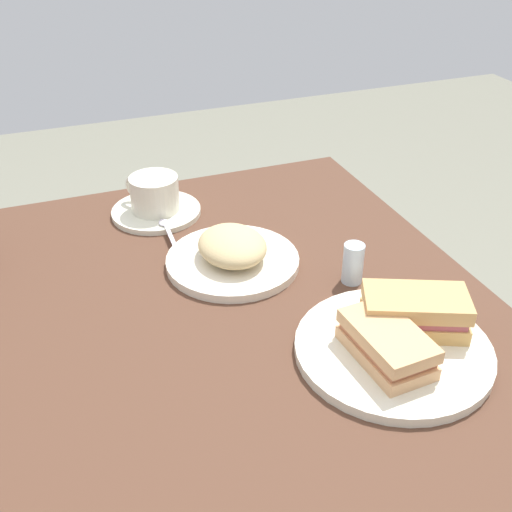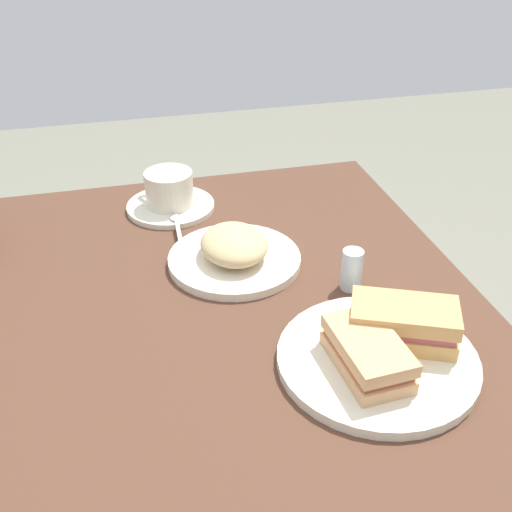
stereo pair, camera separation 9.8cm
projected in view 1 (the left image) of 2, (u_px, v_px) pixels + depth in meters
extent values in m
cube|color=#4F3123|center=(226.00, 360.00, 0.85)|extent=(1.05, 0.84, 0.04)
cylinder|color=#503923|center=(307.00, 324.00, 1.52)|extent=(0.06, 0.06, 0.70)
cylinder|color=#503923|center=(3.00, 398.00, 1.31)|extent=(0.06, 0.06, 0.70)
cylinder|color=silver|center=(393.00, 349.00, 0.83)|extent=(0.26, 0.26, 0.01)
cube|color=tan|center=(386.00, 352.00, 0.80)|extent=(0.13, 0.08, 0.02)
cube|color=#B26744|center=(387.00, 344.00, 0.79)|extent=(0.12, 0.07, 0.01)
cube|color=tan|center=(388.00, 335.00, 0.79)|extent=(0.13, 0.08, 0.02)
cube|color=tan|center=(413.00, 321.00, 0.85)|extent=(0.12, 0.16, 0.02)
cube|color=#A84F58|center=(415.00, 312.00, 0.84)|extent=(0.11, 0.14, 0.01)
cube|color=tan|center=(416.00, 302.00, 0.83)|extent=(0.12, 0.16, 0.02)
cylinder|color=silver|center=(158.00, 211.00, 1.16)|extent=(0.16, 0.16, 0.01)
cylinder|color=silver|center=(156.00, 193.00, 1.14)|extent=(0.09, 0.09, 0.06)
cylinder|color=#A37D50|center=(155.00, 179.00, 1.13)|extent=(0.08, 0.08, 0.01)
torus|color=silver|center=(135.00, 187.00, 1.16)|extent=(0.04, 0.03, 0.04)
cube|color=silver|center=(170.00, 236.00, 1.07)|extent=(0.08, 0.01, 0.00)
ellipsoid|color=silver|center=(164.00, 222.00, 1.11)|extent=(0.03, 0.02, 0.01)
cylinder|color=silver|center=(233.00, 261.00, 1.01)|extent=(0.21, 0.21, 0.01)
ellipsoid|color=tan|center=(232.00, 246.00, 1.00)|extent=(0.13, 0.11, 0.04)
cylinder|color=silver|center=(353.00, 263.00, 0.96)|extent=(0.03, 0.03, 0.07)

